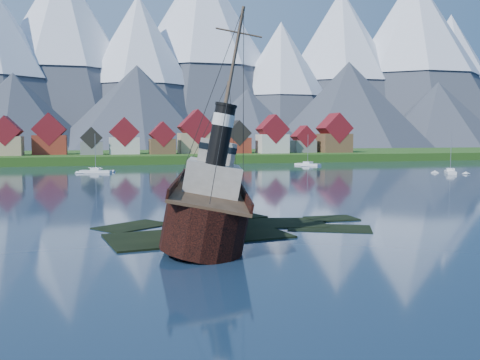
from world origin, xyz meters
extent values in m
plane|color=#16293F|center=(0.00, 0.00, 0.00)|extent=(1400.00, 1400.00, 0.00)
cube|color=black|center=(-3.00, -2.00, -0.32)|extent=(19.08, 11.42, 1.00)
cube|color=black|center=(6.00, 4.00, -0.38)|extent=(15.15, 9.76, 1.00)
cube|color=black|center=(2.00, 9.00, -0.28)|extent=(11.45, 9.06, 1.00)
cube|color=black|center=(12.00, -1.00, -0.42)|extent=(10.27, 8.34, 1.00)
cube|color=black|center=(-9.00, 6.00, -0.40)|extent=(9.42, 8.68, 1.00)
cube|color=black|center=(15.00, 5.00, -0.35)|extent=(6.00, 4.00, 1.00)
cube|color=#234413|center=(0.00, 170.00, 0.00)|extent=(600.00, 80.00, 3.20)
cube|color=#3F3D38|center=(0.00, 132.00, 0.00)|extent=(600.00, 2.50, 2.00)
cube|color=tan|center=(-43.00, 150.00, 6.40)|extent=(10.50, 9.00, 6.80)
cube|color=maroon|center=(-43.00, 150.00, 11.69)|extent=(10.69, 9.18, 10.69)
cube|color=maroon|center=(-29.00, 156.00, 6.60)|extent=(12.00, 8.50, 7.20)
cube|color=maroon|center=(-29.00, 156.00, 12.36)|extent=(12.22, 8.67, 12.22)
cube|color=slate|center=(-14.00, 151.00, 5.40)|extent=(8.00, 7.00, 4.80)
cube|color=black|center=(-14.00, 151.00, 9.24)|extent=(8.15, 7.14, 8.15)
cube|color=beige|center=(-2.00, 154.00, 6.20)|extent=(11.00, 9.50, 6.40)
cube|color=maroon|center=(-2.00, 154.00, 11.38)|extent=(11.20, 9.69, 11.20)
cube|color=brown|center=(12.00, 150.00, 5.90)|extent=(9.50, 8.00, 5.80)
cube|color=maroon|center=(12.00, 150.00, 10.51)|extent=(9.67, 8.16, 9.67)
cube|color=tan|center=(26.00, 155.00, 7.00)|extent=(13.50, 10.00, 8.00)
cube|color=maroon|center=(26.00, 155.00, 13.43)|extent=(13.75, 10.20, 13.75)
cube|color=maroon|center=(42.00, 152.00, 6.10)|extent=(10.00, 8.50, 6.20)
cube|color=black|center=(42.00, 152.00, 11.00)|extent=(10.18, 8.67, 10.18)
cube|color=beige|center=(56.00, 149.00, 6.75)|extent=(11.50, 9.00, 7.50)
cube|color=maroon|center=(56.00, 149.00, 12.57)|extent=(11.71, 9.18, 11.71)
cube|color=slate|center=(71.00, 153.00, 5.50)|extent=(9.00, 7.50, 5.00)
cube|color=maroon|center=(71.00, 153.00, 9.62)|extent=(9.16, 7.65, 9.16)
cube|color=brown|center=(84.00, 151.00, 6.90)|extent=(12.50, 10.00, 7.80)
cube|color=maroon|center=(84.00, 151.00, 13.05)|extent=(12.73, 10.20, 12.73)
cone|color=#2D333D|center=(-40.00, 495.00, 88.00)|extent=(210.00, 210.00, 180.00)
cone|color=white|center=(-40.00, 495.00, 124.00)|extent=(130.20, 130.20, 108.00)
cone|color=#2D333D|center=(30.00, 470.00, 70.50)|extent=(170.00, 170.00, 145.00)
cone|color=white|center=(30.00, 470.00, 99.50)|extent=(105.40, 105.40, 87.00)
cone|color=#2D333D|center=(100.00, 515.00, 98.00)|extent=(240.00, 240.00, 200.00)
cone|color=white|center=(100.00, 515.00, 138.00)|extent=(148.80, 148.80, 120.00)
cone|color=#2D333D|center=(170.00, 460.00, 60.50)|extent=(150.00, 150.00, 125.00)
cone|color=white|center=(170.00, 460.00, 85.50)|extent=(93.00, 93.00, 75.00)
cone|color=#2D333D|center=(250.00, 490.00, 83.00)|extent=(200.00, 200.00, 170.00)
cone|color=white|center=(250.00, 490.00, 117.00)|extent=(124.00, 124.00, 102.00)
cone|color=#2D333D|center=(330.00, 475.00, 93.00)|extent=(230.00, 230.00, 190.00)
cone|color=white|center=(330.00, 475.00, 131.00)|extent=(142.60, 142.60, 114.00)
cone|color=#2D333D|center=(400.00, 505.00, 75.50)|extent=(180.00, 180.00, 155.00)
cone|color=white|center=(400.00, 505.00, 106.50)|extent=(111.60, 111.60, 93.00)
cone|color=#2D333D|center=(-70.00, 374.00, 27.00)|extent=(120.00, 120.00, 58.00)
cone|color=#2D333D|center=(20.00, 369.00, 31.00)|extent=(136.00, 136.00, 66.00)
cone|color=#2D333D|center=(110.00, 373.00, 23.00)|extent=(110.00, 110.00, 50.00)
cone|color=#2D333D|center=(200.00, 370.00, 35.50)|extent=(150.00, 150.00, 75.00)
cone|color=#2D333D|center=(290.00, 371.00, 28.00)|extent=(124.00, 124.00, 60.00)
cube|color=black|center=(-2.22, -0.21, 2.30)|extent=(7.17, 20.65, 4.30)
cone|color=black|center=(-2.22, 13.19, 2.30)|extent=(7.17, 7.17, 7.17)
cylinder|color=black|center=(-2.22, -10.54, 2.30)|extent=(7.17, 7.17, 4.30)
cube|color=#4C3826|center=(-2.22, -0.21, 4.55)|extent=(7.03, 27.25, 0.26)
cube|color=black|center=(-5.66, -0.21, 5.02)|extent=(0.20, 26.39, 0.92)
cube|color=black|center=(1.22, -0.21, 5.02)|extent=(0.20, 26.39, 0.92)
cube|color=#ADA89E|center=(-2.22, -1.75, 6.09)|extent=(5.33, 8.71, 3.07)
cube|color=#ADA89E|center=(-2.22, -0.72, 8.75)|extent=(3.69, 4.10, 2.25)
cylinder|color=black|center=(-2.22, -5.13, 10.50)|extent=(1.95, 1.95, 5.74)
cylinder|color=silver|center=(-2.22, -5.13, 11.93)|extent=(2.05, 2.05, 1.13)
cylinder|color=#473828|center=(-2.22, 7.99, 10.80)|extent=(0.29, 0.29, 12.29)
cylinder|color=#473828|center=(-2.22, -2.77, 16.54)|extent=(0.33, 0.33, 13.32)
cube|color=silver|center=(-12.81, 95.74, 0.10)|extent=(8.82, 5.42, 1.16)
cube|color=silver|center=(-12.81, 95.74, 1.01)|extent=(2.98, 2.71, 0.67)
cylinder|color=gray|center=(-12.81, 95.74, 5.68)|extent=(0.13, 0.13, 10.02)
cube|color=silver|center=(78.71, 67.72, 0.10)|extent=(6.27, 8.69, 1.24)
cube|color=silver|center=(78.71, 67.72, 1.08)|extent=(2.89, 3.09, 0.72)
cylinder|color=gray|center=(78.71, 67.72, 6.08)|extent=(0.14, 0.14, 10.72)
cube|color=silver|center=(56.43, 112.90, 0.09)|extent=(6.99, 9.26, 1.13)
cube|color=silver|center=(56.43, 112.90, 0.99)|extent=(3.16, 3.34, 0.66)
cylinder|color=gray|center=(56.43, 112.90, 5.57)|extent=(0.13, 0.13, 9.82)
camera|label=1|loc=(-13.00, -54.85, 10.35)|focal=40.00mm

